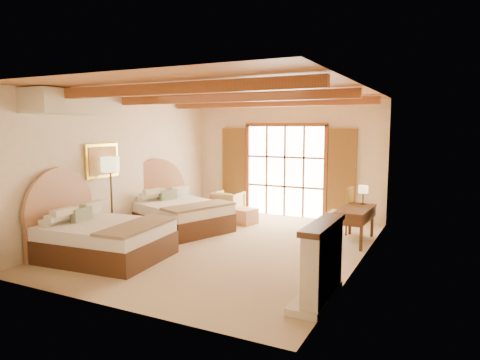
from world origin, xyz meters
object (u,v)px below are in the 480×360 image
Objects in this scene: nightstand at (102,230)px; bed_far at (175,211)px; desk at (355,224)px; bed_near at (98,234)px; armchair at (228,204)px.

bed_far is at bearing 49.96° from nightstand.
nightstand is 5.48m from desk.
desk is at bearing 33.19° from bed_near.
nightstand is at bearing -149.86° from desk.
bed_near is 3.97× the size of nightstand.
desk is at bearing 30.18° from bed_far.
bed_far is (-0.01, 2.56, -0.01)m from bed_near.
bed_far is 4.28m from desk.
bed_far is at bearing 85.35° from bed_near.
bed_near reaches higher than nightstand.
bed_far reaches higher than desk.
armchair is at bearing 52.62° from nightstand.
bed_far is 4.59× the size of nightstand.
armchair is 3.92m from desk.
armchair is (0.46, 4.44, -0.10)m from bed_near.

